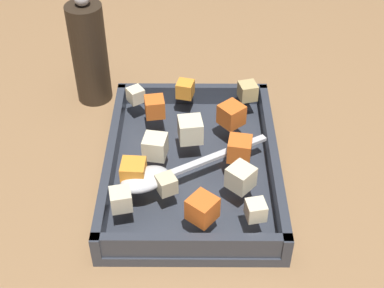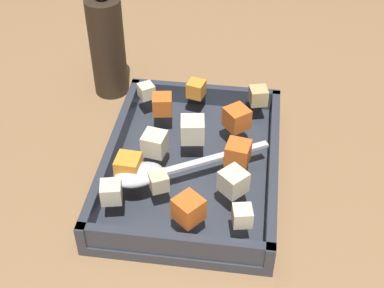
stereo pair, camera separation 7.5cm
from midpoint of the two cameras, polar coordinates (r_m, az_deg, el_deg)
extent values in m
plane|color=#936D47|center=(0.78, -3.55, -3.40)|extent=(4.00, 4.00, 0.00)
cube|color=#333842|center=(0.78, -2.74, -2.89)|extent=(0.32, 0.24, 0.01)
cube|color=#333842|center=(0.78, -11.20, -1.55)|extent=(0.32, 0.01, 0.03)
cube|color=#333842|center=(0.77, 5.74, -1.63)|extent=(0.32, 0.01, 0.03)
cube|color=#333842|center=(0.88, -2.38, 5.19)|extent=(0.01, 0.24, 0.03)
cube|color=#333842|center=(0.66, -3.37, -10.75)|extent=(0.01, 0.24, 0.03)
cube|color=orange|center=(0.73, 2.12, -0.64)|extent=(0.04, 0.04, 0.03)
cube|color=orange|center=(0.85, -3.49, 5.68)|extent=(0.03, 0.03, 0.02)
cube|color=orange|center=(0.79, 1.46, 2.99)|extent=(0.04, 0.04, 0.03)
cube|color=orange|center=(0.81, -6.58, 3.79)|extent=(0.03, 0.03, 0.03)
cube|color=orange|center=(0.70, -9.18, -3.09)|extent=(0.03, 0.03, 0.03)
cube|color=orange|center=(0.65, -2.20, -6.96)|extent=(0.04, 0.04, 0.03)
cube|color=beige|center=(0.69, 2.07, -3.67)|extent=(0.04, 0.04, 0.03)
cube|color=beige|center=(0.76, -2.99, 1.40)|extent=(0.04, 0.04, 0.03)
cube|color=beige|center=(0.69, -5.80, -4.36)|extent=(0.03, 0.03, 0.02)
cube|color=beige|center=(0.74, -6.78, -0.39)|extent=(0.04, 0.04, 0.03)
cube|color=beige|center=(0.84, -8.47, 5.02)|extent=(0.03, 0.03, 0.02)
cube|color=beige|center=(0.66, 3.48, -7.09)|extent=(0.03, 0.03, 0.02)
cube|color=tan|center=(0.84, 3.34, 5.47)|extent=(0.03, 0.03, 0.03)
cube|color=beige|center=(0.68, -10.64, -5.87)|extent=(0.03, 0.03, 0.03)
ellipsoid|color=silver|center=(0.70, -8.03, -3.84)|extent=(0.07, 0.08, 0.02)
cube|color=silver|center=(0.74, -0.13, -1.33)|extent=(0.09, 0.14, 0.01)
cylinder|color=#2D2319|center=(0.91, -13.07, 9.10)|extent=(0.06, 0.06, 0.17)
camera|label=1|loc=(0.04, -92.87, -2.48)|focal=50.82mm
camera|label=2|loc=(0.04, 87.13, 2.48)|focal=50.82mm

